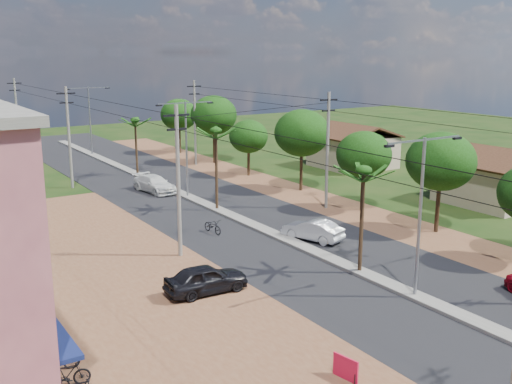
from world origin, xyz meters
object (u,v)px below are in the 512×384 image
(car_white_far, at_px, (155,184))
(car_parked_dark, at_px, (206,279))
(car_silver_mid, at_px, (313,230))
(roadside_sign, at_px, (346,369))

(car_white_far, height_order, car_parked_dark, car_parked_dark)
(car_silver_mid, distance_m, car_white_far, 18.50)
(car_silver_mid, height_order, roadside_sign, car_silver_mid)
(car_white_far, bearing_deg, car_parked_dark, -115.61)
(car_white_far, xyz_separation_m, car_parked_dark, (-6.90, -22.17, 0.02))
(car_parked_dark, relative_size, roadside_sign, 3.80)
(car_white_far, relative_size, car_parked_dark, 1.14)
(car_white_far, height_order, roadside_sign, car_white_far)
(car_silver_mid, distance_m, car_parked_dark, 10.65)
(car_parked_dark, height_order, roadside_sign, car_parked_dark)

